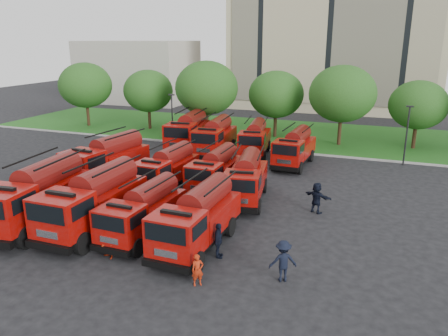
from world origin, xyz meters
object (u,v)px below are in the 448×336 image
(fire_truck_0, at_px, (37,195))
(fire_truck_6, at_px, (215,170))
(fire_truck_9, at_px, (215,137))
(fire_truck_11, at_px, (295,148))
(firefighter_1, at_px, (109,258))
(fire_truck_2, at_px, (143,211))
(fire_truck_8, at_px, (189,131))
(fire_truck_4, at_px, (107,159))
(fire_truck_5, at_px, (167,168))
(fire_truck_7, at_px, (246,178))
(firefighter_4, at_px, (77,214))
(firefighter_2, at_px, (218,257))
(fire_truck_10, at_px, (255,139))
(firefighter_3, at_px, (282,280))
(firefighter_5, at_px, (316,212))
(fire_truck_3, at_px, (198,218))
(fire_truck_1, at_px, (94,200))
(firefighter_0, at_px, (198,285))

(fire_truck_0, distance_m, fire_truck_6, 11.88)
(fire_truck_9, height_order, fire_truck_11, fire_truck_9)
(fire_truck_9, xyz_separation_m, firefighter_1, (2.48, -20.60, -1.66))
(fire_truck_9, bearing_deg, fire_truck_2, -86.20)
(fire_truck_8, xyz_separation_m, fire_truck_9, (3.14, -1.01, -0.10))
(fire_truck_11, distance_m, firefighter_1, 20.35)
(fire_truck_4, distance_m, firefighter_1, 12.74)
(fire_truck_5, bearing_deg, fire_truck_7, -1.60)
(fire_truck_2, relative_size, fire_truck_7, 0.93)
(fire_truck_2, relative_size, firefighter_4, 3.38)
(fire_truck_0, xyz_separation_m, firefighter_2, (11.25, -0.13, -1.81))
(fire_truck_5, height_order, fire_truck_10, fire_truck_10)
(firefighter_3, distance_m, firefighter_4, 13.98)
(fire_truck_6, xyz_separation_m, firefighter_4, (-6.28, -7.40, -1.45))
(fire_truck_11, xyz_separation_m, firefighter_5, (3.47, -10.09, -1.52))
(fire_truck_9, xyz_separation_m, fire_truck_11, (7.68, -0.98, -0.14))
(fire_truck_4, relative_size, firefighter_4, 4.09)
(fire_truck_5, distance_m, fire_truck_6, 3.49)
(fire_truck_3, bearing_deg, firefighter_1, -141.07)
(fire_truck_4, bearing_deg, fire_truck_9, 71.51)
(fire_truck_3, relative_size, fire_truck_9, 0.94)
(fire_truck_4, xyz_separation_m, firefighter_1, (7.17, -10.39, -1.72))
(fire_truck_1, distance_m, fire_truck_10, 19.38)
(firefighter_2, bearing_deg, fire_truck_9, 12.05)
(fire_truck_9, relative_size, firefighter_5, 3.78)
(fire_truck_2, height_order, fire_truck_5, fire_truck_5)
(firefighter_1, bearing_deg, firefighter_3, 30.64)
(firefighter_1, relative_size, firefighter_5, 0.76)
(fire_truck_0, height_order, fire_truck_10, fire_truck_0)
(firefighter_1, bearing_deg, firefighter_0, 16.31)
(fire_truck_8, bearing_deg, fire_truck_5, -80.25)
(firefighter_5, bearing_deg, firefighter_0, 94.67)
(firefighter_0, bearing_deg, fire_truck_11, 51.58)
(firefighter_1, distance_m, firefighter_2, 5.44)
(fire_truck_5, xyz_separation_m, fire_truck_7, (6.09, -0.38, 0.04))
(fire_truck_10, xyz_separation_m, firefighter_0, (4.06, -22.39, -1.53))
(fire_truck_3, distance_m, firefighter_5, 8.58)
(fire_truck_1, height_order, fire_truck_9, fire_truck_1)
(fire_truck_7, distance_m, firefighter_1, 11.00)
(fire_truck_6, distance_m, firefighter_1, 11.59)
(fire_truck_3, height_order, fire_truck_5, fire_truck_3)
(fire_truck_1, bearing_deg, firefighter_3, -8.57)
(firefighter_4, bearing_deg, fire_truck_4, -19.27)
(fire_truck_9, xyz_separation_m, firefighter_2, (7.54, -18.61, -1.66))
(firefighter_0, bearing_deg, fire_truck_5, 84.86)
(fire_truck_6, xyz_separation_m, fire_truck_7, (2.71, -1.26, 0.06))
(fire_truck_0, bearing_deg, fire_truck_9, 73.19)
(fire_truck_1, distance_m, fire_truck_3, 6.31)
(fire_truck_4, bearing_deg, fire_truck_11, 42.89)
(fire_truck_10, height_order, firefighter_4, fire_truck_10)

